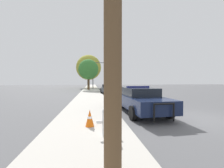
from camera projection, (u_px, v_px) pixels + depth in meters
name	position (u px, v px, depth m)	size (l,w,h in m)	color
ground_plane	(196.00, 119.00, 7.16)	(110.00, 110.00, 0.00)	#565659
sidewalk_left	(88.00, 121.00, 6.47)	(3.00, 110.00, 0.13)	#BCB7AD
police_car	(139.00, 99.00, 8.60)	(2.28, 5.31, 1.50)	#141E3D
fire_hydrant	(106.00, 121.00, 4.56)	(0.60, 0.26, 0.88)	white
traffic_light	(100.00, 70.00, 29.43)	(3.72, 0.35, 5.32)	#424247
car_background_distant	(112.00, 84.00, 44.27)	(2.23, 4.30, 1.49)	black
car_background_midblock	(108.00, 88.00, 20.97)	(2.13, 4.05, 1.29)	#474C51
box_truck	(112.00, 80.00, 50.11)	(2.78, 7.11, 3.41)	navy
tree_sidewalk_mid	(88.00, 69.00, 26.92)	(3.61, 3.61, 5.50)	#4C3823
tree_sidewalk_far	(89.00, 67.00, 35.66)	(5.92, 5.92, 7.74)	brown
traffic_cone	(90.00, 118.00, 5.53)	(0.32, 0.32, 0.61)	orange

